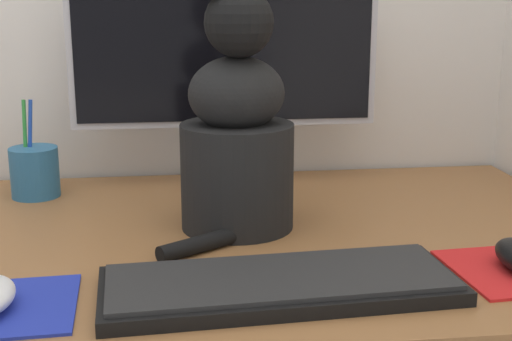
% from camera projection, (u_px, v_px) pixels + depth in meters
% --- Properties ---
extents(desk, '(1.23, 0.74, 0.71)m').
position_uv_depth(desk, '(219.00, 291.00, 1.13)').
color(desk, brown).
rests_on(desk, ground_plane).
extents(monitor, '(0.57, 0.17, 0.41)m').
position_uv_depth(monitor, '(225.00, 63.00, 1.31)').
color(monitor, '#B2B2B7').
rests_on(monitor, desk).
extents(keyboard, '(0.45, 0.19, 0.02)m').
position_uv_depth(keyboard, '(280.00, 284.00, 0.88)').
color(keyboard, black).
rests_on(keyboard, desk).
extents(cat, '(0.23, 0.26, 0.40)m').
position_uv_depth(cat, '(237.00, 135.00, 1.10)').
color(cat, black).
rests_on(cat, desk).
extents(pen_cup, '(0.09, 0.09, 0.18)m').
position_uv_depth(pen_cup, '(35.00, 171.00, 1.29)').
color(pen_cup, '#286089').
rests_on(pen_cup, desk).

